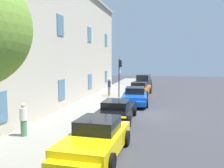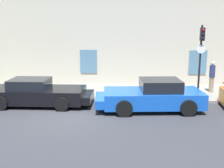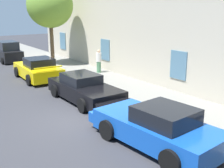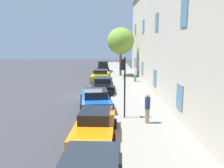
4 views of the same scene
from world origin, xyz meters
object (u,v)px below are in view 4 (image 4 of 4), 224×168
object	(u,v)px
tree_far_end	(121,41)
sportscar_white_middle	(96,99)
sportscar_tail_end	(94,130)
pedestrian_admiring	(135,74)
pedestrian_strolling	(147,108)
traffic_light	(124,77)
sportscar_yellow_flank	(102,86)
hatchback_parked	(103,67)
sportscar_red_lead	(101,76)

from	to	relation	value
tree_far_end	sportscar_white_middle	bearing A→B (deg)	-10.80
sportscar_white_middle	sportscar_tail_end	xyz separation A→B (m)	(5.91, 0.15, -0.03)
pedestrian_admiring	sportscar_white_middle	bearing A→B (deg)	-22.68
pedestrian_strolling	traffic_light	bearing A→B (deg)	-128.72
pedestrian_admiring	pedestrian_strolling	size ratio (longest dim) A/B	0.91
sportscar_yellow_flank	traffic_light	distance (m)	8.42
hatchback_parked	pedestrian_strolling	bearing A→B (deg)	6.71
sportscar_yellow_flank	traffic_light	xyz separation A→B (m)	(8.03, 1.36, 2.12)
hatchback_parked	pedestrian_admiring	distance (m)	9.55
sportscar_white_middle	pedestrian_admiring	distance (m)	10.88
sportscar_red_lead	pedestrian_strolling	xyz separation A→B (m)	(15.08, 2.91, 0.44)
sportscar_tail_end	tree_far_end	distance (m)	21.21
sportscar_red_lead	sportscar_white_middle	world-z (taller)	sportscar_white_middle
sportscar_yellow_flank	sportscar_red_lead	bearing A→B (deg)	-177.67
sportscar_yellow_flank	pedestrian_strolling	bearing A→B (deg)	16.36
sportscar_white_middle	tree_far_end	distance (m)	15.53
traffic_light	hatchback_parked	bearing A→B (deg)	-176.42
traffic_light	pedestrian_strolling	world-z (taller)	traffic_light
sportscar_red_lead	tree_far_end	distance (m)	5.91
hatchback_parked	pedestrian_strolling	size ratio (longest dim) A/B	2.07
pedestrian_admiring	sportscar_tail_end	bearing A→B (deg)	-14.23
sportscar_tail_end	sportscar_red_lead	bearing A→B (deg)	179.77
sportscar_tail_end	pedestrian_admiring	size ratio (longest dim) A/B	3.12
sportscar_red_lead	hatchback_parked	size ratio (longest dim) A/B	1.30
tree_far_end	pedestrian_strolling	world-z (taller)	tree_far_end
hatchback_parked	pedestrian_admiring	bearing A→B (deg)	22.94
sportscar_white_middle	sportscar_tail_end	bearing A→B (deg)	1.43
sportscar_red_lead	hatchback_parked	world-z (taller)	hatchback_parked
hatchback_parked	pedestrian_admiring	size ratio (longest dim) A/B	2.28
pedestrian_admiring	pedestrian_strolling	bearing A→B (deg)	-4.42
hatchback_parked	traffic_light	xyz separation A→B (m)	(21.53, 1.35, 1.92)
hatchback_parked	traffic_light	bearing A→B (deg)	3.58
tree_far_end	traffic_light	size ratio (longest dim) A/B	1.68
sportscar_white_middle	traffic_light	xyz separation A→B (m)	(2.70, 1.82, 2.06)
traffic_light	pedestrian_admiring	size ratio (longest dim) A/B	2.33
hatchback_parked	sportscar_red_lead	bearing A→B (deg)	-1.94
hatchback_parked	sportscar_tail_end	bearing A→B (deg)	-0.75
sportscar_tail_end	pedestrian_strolling	world-z (taller)	pedestrian_strolling
sportscar_yellow_flank	sportscar_white_middle	distance (m)	5.35
tree_far_end	traffic_light	bearing A→B (deg)	-3.25
hatchback_parked	traffic_light	distance (m)	21.65
sportscar_white_middle	sportscar_tail_end	world-z (taller)	sportscar_tail_end
sportscar_red_lead	tree_far_end	size ratio (longest dim) A/B	0.76
sportscar_tail_end	pedestrian_admiring	distance (m)	16.46
hatchback_parked	pedestrian_strolling	distance (m)	22.73
sportscar_tail_end	pedestrian_admiring	world-z (taller)	pedestrian_admiring
sportscar_yellow_flank	pedestrian_admiring	size ratio (longest dim) A/B	3.14
sportscar_yellow_flank	sportscar_white_middle	size ratio (longest dim) A/B	1.00
traffic_light	pedestrian_admiring	distance (m)	13.07
pedestrian_strolling	sportscar_tail_end	bearing A→B (deg)	-54.02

